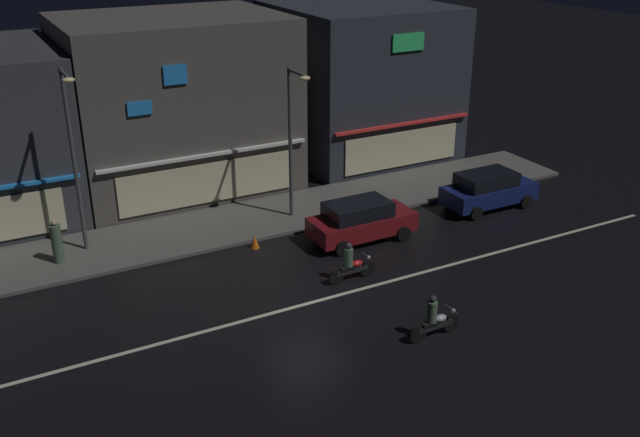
{
  "coord_description": "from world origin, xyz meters",
  "views": [
    {
      "loc": [
        -9.53,
        -18.84,
        12.4
      ],
      "look_at": [
        2.46,
        3.54,
        1.33
      ],
      "focal_mm": 40.0,
      "sensor_mm": 36.0,
      "label": 1
    }
  ],
  "objects_px": {
    "parked_car_near_kerb": "(361,220)",
    "traffic_cone": "(255,241)",
    "streetlamp_mid": "(293,131)",
    "parked_car_trailing": "(488,189)",
    "motorcycle_following": "(351,265)",
    "streetlamp_west": "(73,148)",
    "motorcycle_lead": "(434,320)",
    "pedestrian_on_sidewalk": "(57,243)"
  },
  "relations": [
    {
      "from": "parked_car_near_kerb",
      "to": "motorcycle_lead",
      "type": "bearing_deg",
      "value": 76.62
    },
    {
      "from": "streetlamp_west",
      "to": "streetlamp_mid",
      "type": "xyz_separation_m",
      "value": [
        8.58,
        -0.81,
        -0.35
      ]
    },
    {
      "from": "streetlamp_mid",
      "to": "motorcycle_following",
      "type": "distance_m",
      "value": 6.81
    },
    {
      "from": "parked_car_trailing",
      "to": "motorcycle_following",
      "type": "xyz_separation_m",
      "value": [
        -8.92,
        -3.05,
        -0.24
      ]
    },
    {
      "from": "streetlamp_west",
      "to": "motorcycle_following",
      "type": "bearing_deg",
      "value": -40.15
    },
    {
      "from": "streetlamp_mid",
      "to": "parked_car_trailing",
      "type": "relative_size",
      "value": 1.5
    },
    {
      "from": "streetlamp_mid",
      "to": "motorcycle_lead",
      "type": "distance_m",
      "value": 10.89
    },
    {
      "from": "motorcycle_lead",
      "to": "traffic_cone",
      "type": "bearing_deg",
      "value": -78.05
    },
    {
      "from": "streetlamp_west",
      "to": "motorcycle_lead",
      "type": "height_order",
      "value": "streetlamp_west"
    },
    {
      "from": "motorcycle_following",
      "to": "traffic_cone",
      "type": "bearing_deg",
      "value": 120.26
    },
    {
      "from": "streetlamp_west",
      "to": "parked_car_trailing",
      "type": "bearing_deg",
      "value": -12.24
    },
    {
      "from": "streetlamp_mid",
      "to": "traffic_cone",
      "type": "relative_size",
      "value": 11.71
    },
    {
      "from": "pedestrian_on_sidewalk",
      "to": "parked_car_near_kerb",
      "type": "xyz_separation_m",
      "value": [
        11.19,
        -3.44,
        -0.06
      ]
    },
    {
      "from": "streetlamp_west",
      "to": "traffic_cone",
      "type": "height_order",
      "value": "streetlamp_west"
    },
    {
      "from": "motorcycle_following",
      "to": "parked_car_trailing",
      "type": "bearing_deg",
      "value": 23.45
    },
    {
      "from": "traffic_cone",
      "to": "pedestrian_on_sidewalk",
      "type": "bearing_deg",
      "value": 163.52
    },
    {
      "from": "streetlamp_mid",
      "to": "parked_car_trailing",
      "type": "height_order",
      "value": "streetlamp_mid"
    },
    {
      "from": "streetlamp_west",
      "to": "pedestrian_on_sidewalk",
      "type": "height_order",
      "value": "streetlamp_west"
    },
    {
      "from": "streetlamp_west",
      "to": "pedestrian_on_sidewalk",
      "type": "xyz_separation_m",
      "value": [
        -1.13,
        -0.48,
        -3.41
      ]
    },
    {
      "from": "pedestrian_on_sidewalk",
      "to": "parked_car_trailing",
      "type": "height_order",
      "value": "pedestrian_on_sidewalk"
    },
    {
      "from": "streetlamp_west",
      "to": "motorcycle_following",
      "type": "xyz_separation_m",
      "value": [
        7.96,
        -6.71,
        -3.7
      ]
    },
    {
      "from": "parked_car_near_kerb",
      "to": "traffic_cone",
      "type": "height_order",
      "value": "parked_car_near_kerb"
    },
    {
      "from": "pedestrian_on_sidewalk",
      "to": "streetlamp_west",
      "type": "bearing_deg",
      "value": -107.75
    },
    {
      "from": "parked_car_trailing",
      "to": "traffic_cone",
      "type": "relative_size",
      "value": 7.82
    },
    {
      "from": "streetlamp_mid",
      "to": "traffic_cone",
      "type": "distance_m",
      "value": 4.87
    },
    {
      "from": "traffic_cone",
      "to": "motorcycle_lead",
      "type": "bearing_deg",
      "value": -74.57
    },
    {
      "from": "traffic_cone",
      "to": "parked_car_near_kerb",
      "type": "bearing_deg",
      "value": -18.13
    },
    {
      "from": "parked_car_trailing",
      "to": "traffic_cone",
      "type": "xyz_separation_m",
      "value": [
        -10.91,
        1.08,
        -0.59
      ]
    },
    {
      "from": "streetlamp_mid",
      "to": "parked_car_near_kerb",
      "type": "bearing_deg",
      "value": -64.47
    },
    {
      "from": "parked_car_near_kerb",
      "to": "motorcycle_following",
      "type": "xyz_separation_m",
      "value": [
        -2.11,
        -2.79,
        -0.24
      ]
    },
    {
      "from": "traffic_cone",
      "to": "streetlamp_mid",
      "type": "bearing_deg",
      "value": 34.19
    },
    {
      "from": "streetlamp_west",
      "to": "pedestrian_on_sidewalk",
      "type": "relative_size",
      "value": 4.13
    },
    {
      "from": "pedestrian_on_sidewalk",
      "to": "motorcycle_lead",
      "type": "bearing_deg",
      "value": -179.41
    },
    {
      "from": "pedestrian_on_sidewalk",
      "to": "parked_car_near_kerb",
      "type": "bearing_deg",
      "value": -148.03
    },
    {
      "from": "pedestrian_on_sidewalk",
      "to": "streetlamp_mid",
      "type": "bearing_deg",
      "value": -132.89
    },
    {
      "from": "parked_car_trailing",
      "to": "streetlamp_west",
      "type": "bearing_deg",
      "value": -12.24
    },
    {
      "from": "parked_car_trailing",
      "to": "parked_car_near_kerb",
      "type": "bearing_deg",
      "value": 2.18
    },
    {
      "from": "motorcycle_lead",
      "to": "traffic_cone",
      "type": "xyz_separation_m",
      "value": [
        -2.37,
        8.59,
        -0.36
      ]
    },
    {
      "from": "streetlamp_west",
      "to": "traffic_cone",
      "type": "relative_size",
      "value": 12.93
    },
    {
      "from": "pedestrian_on_sidewalk",
      "to": "motorcycle_following",
      "type": "height_order",
      "value": "pedestrian_on_sidewalk"
    },
    {
      "from": "motorcycle_lead",
      "to": "motorcycle_following",
      "type": "relative_size",
      "value": 1.0
    },
    {
      "from": "streetlamp_west",
      "to": "motorcycle_lead",
      "type": "xyz_separation_m",
      "value": [
        8.34,
        -11.17,
        -3.7
      ]
    }
  ]
}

